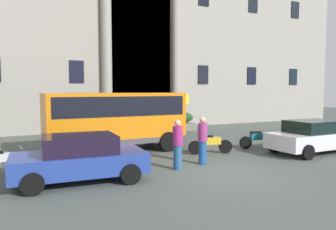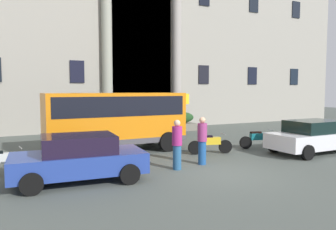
{
  "view_description": "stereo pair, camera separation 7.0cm",
  "coord_description": "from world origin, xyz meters",
  "px_view_note": "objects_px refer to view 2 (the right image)",
  "views": [
    {
      "loc": [
        -6.55,
        -8.85,
        2.83
      ],
      "look_at": [
        0.55,
        5.53,
        1.58
      ],
      "focal_mm": 34.8,
      "sensor_mm": 36.0,
      "label": 1
    },
    {
      "loc": [
        -6.49,
        -8.88,
        2.83
      ],
      "look_at": [
        0.55,
        5.53,
        1.58
      ],
      "focal_mm": 34.8,
      "sensor_mm": 36.0,
      "label": 2
    }
  ],
  "objects_px": {
    "hedge_planter_entrance_right": "(180,122)",
    "pedestrian_woman_with_bag": "(202,140)",
    "bus_stop_sign": "(185,111)",
    "pedestrian_man_crossing": "(177,144)",
    "hedge_planter_entrance_left": "(140,125)",
    "parked_hatchback_near": "(79,158)",
    "motorcycle_near_kerb": "(209,144)",
    "hedge_planter_east": "(89,124)",
    "motorcycle_far_end": "(258,139)",
    "orange_minibus": "(115,116)",
    "white_taxi_kerbside": "(314,136)"
  },
  "relations": [
    {
      "from": "hedge_planter_entrance_left",
      "to": "parked_hatchback_near",
      "type": "height_order",
      "value": "parked_hatchback_near"
    },
    {
      "from": "hedge_planter_entrance_left",
      "to": "hedge_planter_entrance_right",
      "type": "distance_m",
      "value": 3.23
    },
    {
      "from": "hedge_planter_east",
      "to": "white_taxi_kerbside",
      "type": "height_order",
      "value": "hedge_planter_east"
    },
    {
      "from": "hedge_planter_east",
      "to": "motorcycle_near_kerb",
      "type": "height_order",
      "value": "hedge_planter_east"
    },
    {
      "from": "hedge_planter_entrance_left",
      "to": "orange_minibus",
      "type": "bearing_deg",
      "value": -122.58
    },
    {
      "from": "bus_stop_sign",
      "to": "pedestrian_man_crossing",
      "type": "height_order",
      "value": "bus_stop_sign"
    },
    {
      "from": "hedge_planter_entrance_right",
      "to": "motorcycle_near_kerb",
      "type": "relative_size",
      "value": 1.11
    },
    {
      "from": "hedge_planter_east",
      "to": "pedestrian_man_crossing",
      "type": "relative_size",
      "value": 0.91
    },
    {
      "from": "parked_hatchback_near",
      "to": "motorcycle_near_kerb",
      "type": "distance_m",
      "value": 6.27
    },
    {
      "from": "orange_minibus",
      "to": "bus_stop_sign",
      "type": "height_order",
      "value": "orange_minibus"
    },
    {
      "from": "motorcycle_near_kerb",
      "to": "parked_hatchback_near",
      "type": "bearing_deg",
      "value": -147.82
    },
    {
      "from": "pedestrian_man_crossing",
      "to": "bus_stop_sign",
      "type": "bearing_deg",
      "value": -15.8
    },
    {
      "from": "hedge_planter_east",
      "to": "pedestrian_woman_with_bag",
      "type": "distance_m",
      "value": 9.37
    },
    {
      "from": "bus_stop_sign",
      "to": "pedestrian_man_crossing",
      "type": "relative_size",
      "value": 1.47
    },
    {
      "from": "parked_hatchback_near",
      "to": "motorcycle_far_end",
      "type": "xyz_separation_m",
      "value": [
        8.86,
        1.95,
        -0.28
      ]
    },
    {
      "from": "hedge_planter_entrance_left",
      "to": "motorcycle_far_end",
      "type": "distance_m",
      "value": 7.85
    },
    {
      "from": "hedge_planter_entrance_left",
      "to": "white_taxi_kerbside",
      "type": "xyz_separation_m",
      "value": [
        4.77,
        -9.08,
        0.14
      ]
    },
    {
      "from": "white_taxi_kerbside",
      "to": "pedestrian_woman_with_bag",
      "type": "height_order",
      "value": "pedestrian_woman_with_bag"
    },
    {
      "from": "motorcycle_far_end",
      "to": "pedestrian_man_crossing",
      "type": "xyz_separation_m",
      "value": [
        -5.46,
        -1.98,
        0.44
      ]
    },
    {
      "from": "hedge_planter_entrance_right",
      "to": "motorcycle_near_kerb",
      "type": "xyz_separation_m",
      "value": [
        -2.7,
        -7.78,
        -0.17
      ]
    },
    {
      "from": "bus_stop_sign",
      "to": "parked_hatchback_near",
      "type": "xyz_separation_m",
      "value": [
        -7.15,
        -6.11,
        -0.88
      ]
    },
    {
      "from": "bus_stop_sign",
      "to": "pedestrian_woman_with_bag",
      "type": "distance_m",
      "value": 6.4
    },
    {
      "from": "orange_minibus",
      "to": "parked_hatchback_near",
      "type": "height_order",
      "value": "orange_minibus"
    },
    {
      "from": "hedge_planter_entrance_right",
      "to": "motorcycle_far_end",
      "type": "relative_size",
      "value": 1.11
    },
    {
      "from": "orange_minibus",
      "to": "hedge_planter_entrance_left",
      "type": "distance_m",
      "value": 5.75
    },
    {
      "from": "motorcycle_near_kerb",
      "to": "pedestrian_woman_with_bag",
      "type": "bearing_deg",
      "value": -115.67
    },
    {
      "from": "parked_hatchback_near",
      "to": "bus_stop_sign",
      "type": "bearing_deg",
      "value": 44.3
    },
    {
      "from": "hedge_planter_entrance_left",
      "to": "motorcycle_far_end",
      "type": "height_order",
      "value": "hedge_planter_entrance_left"
    },
    {
      "from": "hedge_planter_entrance_left",
      "to": "hedge_planter_entrance_right",
      "type": "height_order",
      "value": "hedge_planter_entrance_right"
    },
    {
      "from": "orange_minibus",
      "to": "white_taxi_kerbside",
      "type": "height_order",
      "value": "orange_minibus"
    },
    {
      "from": "hedge_planter_east",
      "to": "pedestrian_man_crossing",
      "type": "distance_m",
      "value": 9.45
    },
    {
      "from": "hedge_planter_east",
      "to": "parked_hatchback_near",
      "type": "distance_m",
      "value": 9.65
    },
    {
      "from": "hedge_planter_entrance_right",
      "to": "pedestrian_woman_with_bag",
      "type": "relative_size",
      "value": 1.21
    },
    {
      "from": "hedge_planter_east",
      "to": "white_taxi_kerbside",
      "type": "bearing_deg",
      "value": -49.89
    },
    {
      "from": "motorcycle_far_end",
      "to": "white_taxi_kerbside",
      "type": "bearing_deg",
      "value": -40.87
    },
    {
      "from": "orange_minibus",
      "to": "motorcycle_far_end",
      "type": "bearing_deg",
      "value": -20.6
    },
    {
      "from": "hedge_planter_entrance_right",
      "to": "pedestrian_man_crossing",
      "type": "relative_size",
      "value": 1.23
    },
    {
      "from": "hedge_planter_entrance_right",
      "to": "parked_hatchback_near",
      "type": "relative_size",
      "value": 0.53
    },
    {
      "from": "hedge_planter_entrance_left",
      "to": "hedge_planter_entrance_right",
      "type": "bearing_deg",
      "value": 10.15
    },
    {
      "from": "pedestrian_man_crossing",
      "to": "pedestrian_woman_with_bag",
      "type": "distance_m",
      "value": 1.26
    },
    {
      "from": "hedge_planter_east",
      "to": "pedestrian_woman_with_bag",
      "type": "xyz_separation_m",
      "value": [
        2.26,
        -9.09,
        0.13
      ]
    },
    {
      "from": "motorcycle_far_end",
      "to": "pedestrian_woman_with_bag",
      "type": "distance_m",
      "value": 4.58
    },
    {
      "from": "hedge_planter_east",
      "to": "pedestrian_man_crossing",
      "type": "xyz_separation_m",
      "value": [
        1.04,
        -9.39,
        0.12
      ]
    },
    {
      "from": "pedestrian_man_crossing",
      "to": "hedge_planter_entrance_right",
      "type": "bearing_deg",
      "value": -13.14
    },
    {
      "from": "motorcycle_near_kerb",
      "to": "pedestrian_man_crossing",
      "type": "xyz_separation_m",
      "value": [
        -2.58,
        -1.87,
        0.44
      ]
    },
    {
      "from": "white_taxi_kerbside",
      "to": "parked_hatchback_near",
      "type": "bearing_deg",
      "value": 179.33
    },
    {
      "from": "motorcycle_near_kerb",
      "to": "pedestrian_woman_with_bag",
      "type": "relative_size",
      "value": 1.09
    },
    {
      "from": "pedestrian_man_crossing",
      "to": "pedestrian_woman_with_bag",
      "type": "xyz_separation_m",
      "value": [
        1.23,
        0.3,
        0.02
      ]
    },
    {
      "from": "orange_minibus",
      "to": "bus_stop_sign",
      "type": "bearing_deg",
      "value": 20.72
    },
    {
      "from": "parked_hatchback_near",
      "to": "white_taxi_kerbside",
      "type": "xyz_separation_m",
      "value": [
        10.28,
        -0.03,
        0.02
      ]
    }
  ]
}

